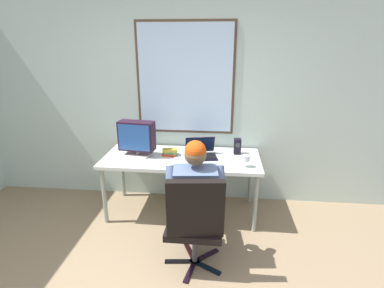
% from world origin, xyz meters
% --- Properties ---
extents(wall_rear, '(5.31, 0.08, 2.76)m').
position_xyz_m(wall_rear, '(0.00, 2.26, 1.39)').
color(wall_rear, '#B1C7BB').
rests_on(wall_rear, ground).
extents(desk, '(1.81, 0.78, 0.72)m').
position_xyz_m(desk, '(0.04, 1.82, 0.66)').
color(desk, gray).
rests_on(desk, ground).
extents(office_chair, '(0.55, 0.57, 0.97)m').
position_xyz_m(office_chair, '(0.29, 0.81, 0.54)').
color(office_chair, black).
rests_on(office_chair, ground).
extents(person_seated, '(0.57, 0.82, 1.21)m').
position_xyz_m(person_seated, '(0.27, 1.08, 0.62)').
color(person_seated, '#37466E').
rests_on(person_seated, ground).
extents(crt_monitor, '(0.43, 0.26, 0.41)m').
position_xyz_m(crt_monitor, '(-0.48, 1.82, 0.95)').
color(crt_monitor, beige).
rests_on(crt_monitor, desk).
extents(laptop, '(0.40, 0.37, 0.22)m').
position_xyz_m(laptop, '(0.26, 1.88, 0.78)').
color(laptop, black).
rests_on(laptop, desk).
extents(wine_glass, '(0.09, 0.09, 0.13)m').
position_xyz_m(wine_glass, '(0.76, 1.60, 0.81)').
color(wine_glass, silver).
rests_on(wine_glass, desk).
extents(desk_speaker, '(0.09, 0.10, 0.19)m').
position_xyz_m(desk_speaker, '(0.69, 2.00, 0.81)').
color(desk_speaker, black).
rests_on(desk_speaker, desk).
extents(book_stack, '(0.19, 0.14, 0.08)m').
position_xyz_m(book_stack, '(-0.10, 1.87, 0.76)').
color(book_stack, red).
rests_on(book_stack, desk).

